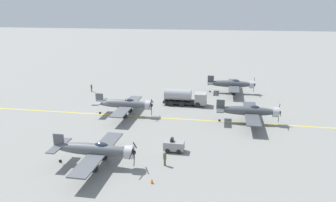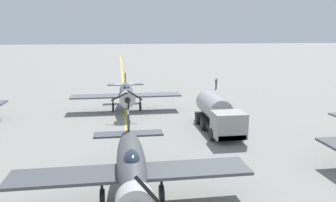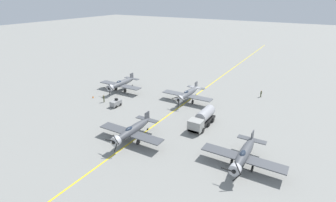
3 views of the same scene
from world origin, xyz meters
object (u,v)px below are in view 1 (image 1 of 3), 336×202
Objects in this scene: ground_crew_walking at (165,158)px; ground_crew_inspecting at (91,88)px; airplane_far_left at (232,84)px; traffic_cone at (152,181)px; airplane_far_center at (249,111)px; airplane_mid_center at (125,104)px; fuel_tanker at (185,97)px; airplane_mid_right at (96,150)px; tow_tractor at (174,146)px.

ground_crew_inspecting is (-30.54, -21.84, -0.05)m from ground_crew_walking.
airplane_far_left is 39.68m from traffic_cone.
ground_crew_inspecting is (-14.16, -32.30, -1.09)m from airplane_far_center.
ground_crew_walking is at bearing 37.40° from airplane_mid_center.
airplane_mid_right is at bearing -15.52° from fuel_tanker.
tow_tractor is at bearing 3.22° from fuel_tanker.
airplane_far_center is at bearing 17.67° from airplane_far_left.
ground_crew_walking is 4.26m from traffic_cone.
airplane_far_center is 1.00× the size of airplane_mid_right.
ground_crew_inspecting reaches higher than traffic_cone.
traffic_cone is at bearing 30.71° from airplane_mid_center.
fuel_tanker reaches higher than traffic_cone.
airplane_far_left reaches higher than fuel_tanker.
airplane_mid_right reaches higher than tow_tractor.
ground_crew_walking is 37.55m from ground_crew_inspecting.
fuel_tanker is at bearing -176.78° from tow_tractor.
tow_tractor is at bearing -3.98° from airplane_far_left.
tow_tractor is at bearing 45.98° from airplane_mid_center.
airplane_mid_center is 25.35m from airplane_far_left.
airplane_far_left is 6.78× the size of ground_crew_walking.
airplane_mid_right is 9.99m from tow_tractor.
tow_tractor is 4.73× the size of traffic_cone.
airplane_far_center is 15.97m from tow_tractor.
fuel_tanker is 28.53m from traffic_cone.
airplane_far_left is 13.41m from fuel_tanker.
fuel_tanker is 22.03m from ground_crew_inspecting.
tow_tractor is 1.54× the size of ground_crew_inspecting.
airplane_far_left is at bearing 172.52° from airplane_far_center.
tow_tractor is at bearing 173.80° from ground_crew_walking.
airplane_mid_right is 7.13× the size of ground_crew_inspecting.
ground_crew_inspecting is 3.06× the size of traffic_cone.
airplane_far_center is 19.46m from ground_crew_walking.
ground_crew_inspecting is (-26.53, -22.28, 0.13)m from tow_tractor.
airplane_mid_right is 26.75m from fuel_tanker.
ground_crew_walking is at bearing -6.20° from tow_tractor.
airplane_far_left is 4.62× the size of tow_tractor.
ground_crew_inspecting is (-13.94, -11.90, -1.09)m from airplane_mid_center.
airplane_far_center is 18.33m from airplane_far_left.
ground_crew_inspecting is at bearing -144.33° from airplane_mid_right.
airplane_far_center is at bearing 95.87° from airplane_mid_center.
airplane_mid_center is at bearing -149.09° from ground_crew_walking.
traffic_cone is (34.70, 21.24, -0.64)m from ground_crew_inspecting.
tow_tractor is (20.33, 1.14, -0.72)m from fuel_tanker.
airplane_far_center is 7.13× the size of ground_crew_inspecting.
airplane_far_center reaches higher than ground_crew_walking.
tow_tractor reaches higher than ground_crew_inspecting.
airplane_far_left is at bearing 97.64° from ground_crew_inspecting.
airplane_mid_center is 7.13× the size of ground_crew_inspecting.
airplane_mid_right is 1.00× the size of airplane_far_left.
tow_tractor is 4.04m from ground_crew_walking.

